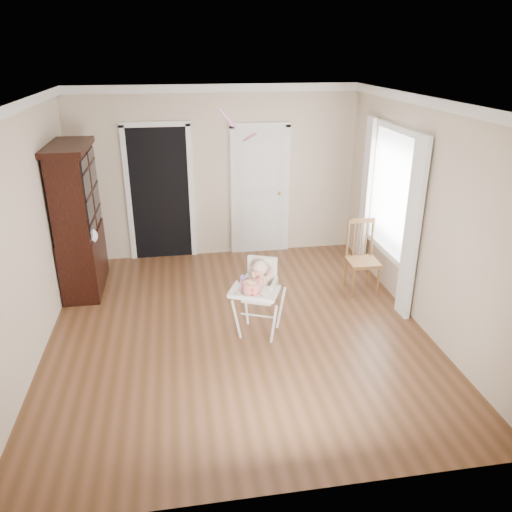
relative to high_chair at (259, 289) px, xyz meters
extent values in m
plane|color=#55361D|center=(-0.24, 0.14, -0.59)|extent=(5.00, 5.00, 0.00)
plane|color=white|center=(-0.24, 0.14, 2.11)|extent=(5.00, 5.00, 0.00)
plane|color=beige|center=(-0.24, 2.64, 0.76)|extent=(4.50, 0.00, 4.50)
plane|color=beige|center=(-2.49, 0.14, 0.76)|extent=(0.00, 5.00, 5.00)
plane|color=beige|center=(2.01, 0.14, 0.76)|extent=(0.00, 5.00, 5.00)
cube|color=black|center=(-1.14, 2.62, 0.46)|extent=(0.90, 0.03, 2.10)
cube|color=white|center=(-1.63, 2.62, 0.46)|extent=(0.08, 0.05, 2.18)
cube|color=white|center=(-0.65, 2.62, 0.46)|extent=(0.08, 0.05, 2.18)
cube|color=white|center=(-1.14, 2.62, 1.55)|extent=(1.06, 0.05, 0.08)
cube|color=white|center=(0.46, 2.61, 0.43)|extent=(0.80, 0.05, 2.05)
cube|color=white|center=(0.02, 2.62, 0.43)|extent=(0.08, 0.05, 2.13)
cube|color=white|center=(0.90, 2.62, 0.43)|extent=(0.08, 0.05, 2.13)
sphere|color=gold|center=(0.78, 2.58, 0.41)|extent=(0.06, 0.06, 0.06)
cube|color=white|center=(1.99, 0.94, 0.81)|extent=(0.02, 1.20, 1.60)
cube|color=white|center=(1.97, 0.94, 1.65)|extent=(0.06, 1.36, 0.08)
cube|color=white|center=(1.91, 0.16, 0.56)|extent=(0.08, 0.28, 2.30)
cube|color=white|center=(1.91, 1.72, 0.56)|extent=(0.08, 0.28, 2.30)
cylinder|color=white|center=(-0.28, -0.09, -0.34)|extent=(0.14, 0.08, 0.55)
cylinder|color=white|center=(0.12, -0.27, -0.34)|extent=(0.08, 0.14, 0.55)
cylinder|color=white|center=(-0.12, 0.28, -0.34)|extent=(0.08, 0.14, 0.55)
cylinder|color=white|center=(0.29, 0.10, -0.34)|extent=(0.14, 0.08, 0.55)
cylinder|color=white|center=(-0.02, -0.04, -0.33)|extent=(0.40, 0.19, 0.02)
cube|color=silver|center=(0.00, 0.00, -0.08)|extent=(0.46, 0.45, 0.07)
cube|color=silver|center=(-0.16, 0.08, 0.03)|extent=(0.16, 0.30, 0.17)
cube|color=silver|center=(0.16, -0.07, 0.03)|extent=(0.16, 0.30, 0.17)
cube|color=silver|center=(0.07, 0.15, 0.14)|extent=(0.34, 0.19, 0.41)
cube|color=white|center=(-0.09, -0.20, 0.06)|extent=(0.62, 0.55, 0.03)
cube|color=white|center=(-0.16, -0.36, 0.08)|extent=(0.49, 0.23, 0.04)
ellipsoid|color=beige|center=(0.01, 0.03, 0.06)|extent=(0.25, 0.23, 0.25)
sphere|color=beige|center=(0.01, 0.03, 0.26)|extent=(0.23, 0.23, 0.17)
sphere|color=red|center=(-0.01, -0.02, 0.11)|extent=(0.13, 0.13, 0.13)
sphere|color=red|center=(-0.04, -0.03, 0.22)|extent=(0.06, 0.06, 0.06)
sphere|color=red|center=(0.12, -0.09, 0.26)|extent=(0.06, 0.06, 0.06)
cylinder|color=silver|center=(-0.12, -0.19, 0.08)|extent=(0.25, 0.25, 0.01)
cylinder|color=#C42244|center=(-0.12, -0.19, 0.14)|extent=(0.20, 0.20, 0.11)
cylinder|color=#F2E08C|center=(-0.11, -0.22, 0.18)|extent=(0.09, 0.09, 0.02)
cylinder|color=#F193C7|center=(-0.20, -0.06, 0.13)|extent=(0.07, 0.07, 0.10)
cylinder|color=#8264B0|center=(-0.20, -0.06, 0.19)|extent=(0.07, 0.07, 0.03)
cone|color=#8264B0|center=(-0.20, -0.06, 0.23)|extent=(0.02, 0.02, 0.04)
cube|color=black|center=(-2.23, 1.62, -0.16)|extent=(0.48, 1.14, 0.86)
cube|color=black|center=(-2.23, 1.62, 0.84)|extent=(0.44, 1.14, 1.14)
cube|color=black|center=(-2.00, 1.33, 0.84)|extent=(0.02, 0.50, 1.00)
cube|color=black|center=(-2.00, 1.90, 0.84)|extent=(0.02, 0.50, 1.00)
cube|color=black|center=(-2.23, 1.62, 1.43)|extent=(0.51, 1.22, 0.08)
ellipsoid|color=white|center=(-2.04, 1.28, 0.31)|extent=(0.19, 0.15, 0.21)
cube|color=brown|center=(1.61, 0.88, -0.15)|extent=(0.42, 0.42, 0.05)
cylinder|color=brown|center=(1.43, 0.71, -0.37)|extent=(0.04, 0.04, 0.45)
cylinder|color=brown|center=(1.79, 0.70, -0.37)|extent=(0.04, 0.04, 0.45)
cylinder|color=brown|center=(1.44, 1.06, -0.37)|extent=(0.04, 0.04, 0.45)
cylinder|color=brown|center=(1.79, 1.05, -0.37)|extent=(0.04, 0.04, 0.45)
cylinder|color=brown|center=(1.44, 1.07, 0.14)|extent=(0.04, 0.04, 0.57)
cylinder|color=brown|center=(1.79, 1.06, 0.14)|extent=(0.04, 0.04, 0.57)
cube|color=brown|center=(1.62, 1.07, 0.40)|extent=(0.38, 0.05, 0.06)
camera|label=1|loc=(-0.88, -5.15, 2.62)|focal=35.00mm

